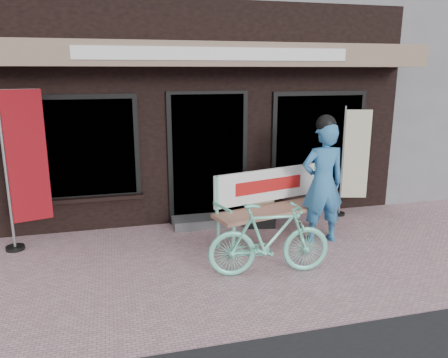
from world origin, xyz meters
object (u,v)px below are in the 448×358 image
object	(u,v)px
bicycle	(270,239)
nobori_red	(24,166)
nobori_cream	(354,160)
menu_stand	(261,199)
person	(323,181)
bench	(273,199)

from	to	relation	value
bicycle	nobori_red	world-z (taller)	nobori_red
nobori_cream	nobori_red	bearing A→B (deg)	-164.00
bicycle	menu_stand	bearing A→B (deg)	-9.82
bicycle	nobori_red	size ratio (longest dim) A/B	0.66
bicycle	nobori_cream	world-z (taller)	nobori_cream
person	nobori_cream	size ratio (longest dim) A/B	0.99
person	bicycle	distance (m)	1.50
nobori_cream	person	bearing A→B (deg)	-123.34
bicycle	menu_stand	size ratio (longest dim) A/B	1.61
bench	menu_stand	xyz separation A→B (m)	(-0.02, 0.47, -0.13)
nobori_red	bicycle	bearing A→B (deg)	-45.11
nobori_red	nobori_cream	world-z (taller)	nobori_red
nobori_red	nobori_cream	xyz separation A→B (m)	(5.27, 0.12, -0.21)
nobori_red	nobori_cream	bearing A→B (deg)	-14.63
bicycle	menu_stand	distance (m)	1.64
bicycle	nobori_cream	distance (m)	2.92
bench	nobori_red	size ratio (longest dim) A/B	0.87
person	menu_stand	size ratio (longest dim) A/B	1.98
person	nobori_red	xyz separation A→B (m)	(-4.20, 0.85, 0.27)
person	nobori_red	size ratio (longest dim) A/B	0.81
nobori_red	bench	bearing A→B (deg)	-25.55
nobori_red	menu_stand	bearing A→B (deg)	-18.03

